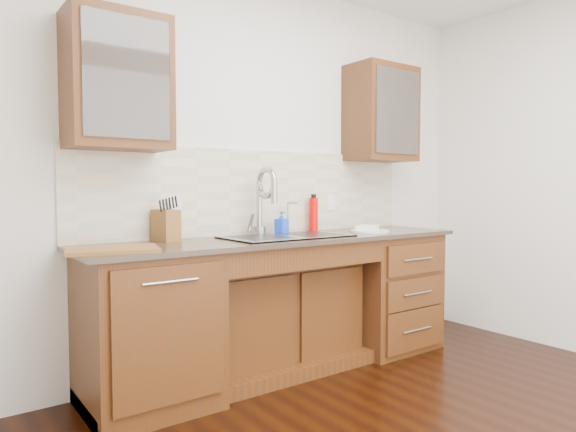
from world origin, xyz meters
TOP-DOWN VIEW (x-y plane):
  - wall_back at (0.00, 1.80)m, footprint 4.00×0.10m
  - base_cabinet_left at (-0.95, 1.44)m, footprint 0.70×0.62m
  - base_cabinet_center at (0.00, 1.53)m, footprint 1.20×0.44m
  - base_cabinet_right at (0.95, 1.44)m, footprint 0.70×0.62m
  - countertop at (0.00, 1.43)m, footprint 2.70×0.65m
  - backsplash at (0.00, 1.74)m, footprint 2.70×0.02m
  - sink at (0.00, 1.41)m, footprint 0.84×0.46m
  - faucet at (-0.07, 1.64)m, footprint 0.04×0.04m
  - filter_tap at (0.18, 1.65)m, footprint 0.02×0.02m
  - upper_cabinet_left at (-1.05, 1.58)m, footprint 0.55×0.34m
  - upper_cabinet_right at (1.05, 1.58)m, footprint 0.55×0.34m
  - outlet_left at (-0.65, 1.73)m, footprint 0.08×0.01m
  - outlet_right at (0.65, 1.73)m, footprint 0.08×0.01m
  - soap_bottle at (0.08, 1.59)m, footprint 0.09×0.09m
  - water_bottle at (0.43, 1.66)m, footprint 0.08×0.08m
  - plate at (0.72, 1.36)m, footprint 0.38×0.38m
  - dish_towel at (0.75, 1.42)m, footprint 0.24×0.22m
  - knife_block at (-0.76, 1.63)m, footprint 0.13×0.19m
  - cutting_board at (-1.18, 1.30)m, footprint 0.51×0.41m
  - cup_left_a at (-1.19, 1.58)m, footprint 0.15×0.15m
  - cup_left_b at (-0.93, 1.58)m, footprint 0.14×0.14m
  - cup_right_a at (0.94, 1.58)m, footprint 0.15×0.15m
  - cup_right_b at (1.13, 1.58)m, footprint 0.13×0.13m

SIDE VIEW (x-z plane):
  - base_cabinet_center at x=0.00m, z-range 0.00..0.70m
  - base_cabinet_left at x=-0.95m, z-range 0.00..0.88m
  - base_cabinet_right at x=0.95m, z-range 0.00..0.88m
  - sink at x=0.00m, z-range 0.73..0.92m
  - countertop at x=0.00m, z-range 0.88..0.91m
  - plate at x=0.72m, z-range 0.91..0.93m
  - cutting_board at x=-1.18m, z-range 0.91..0.93m
  - dish_towel at x=0.75m, z-range 0.93..0.96m
  - soap_bottle at x=0.08m, z-range 0.91..1.07m
  - knife_block at x=-0.76m, z-range 0.91..1.10m
  - filter_tap at x=0.18m, z-range 0.91..1.15m
  - water_bottle at x=0.43m, z-range 0.91..1.16m
  - faucet at x=-0.07m, z-range 0.91..1.31m
  - outlet_left at x=-0.65m, z-range 1.06..1.18m
  - outlet_right at x=0.65m, z-range 1.06..1.18m
  - backsplash at x=0.00m, z-range 0.91..1.50m
  - wall_back at x=0.00m, z-range 0.00..2.70m
  - cup_right_a at x=0.94m, z-range 1.72..1.82m
  - cup_left_b at x=-0.93m, z-range 1.72..1.82m
  - cup_right_b at x=1.13m, z-range 1.72..1.83m
  - cup_left_a at x=-1.19m, z-range 1.72..1.83m
  - upper_cabinet_left at x=-1.05m, z-range 1.45..2.20m
  - upper_cabinet_right at x=1.05m, z-range 1.45..2.20m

